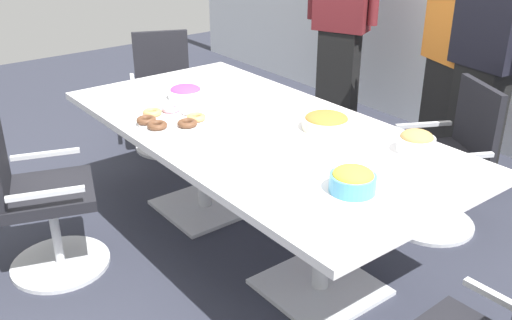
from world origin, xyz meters
TOP-DOWN VIEW (x-y plane):
  - ground_plane at (0.00, 0.00)m, footprint 10.00×10.00m
  - conference_table at (0.00, 0.00)m, footprint 2.40×1.20m
  - office_chair_1 at (0.52, 1.05)m, footprint 0.73×0.73m
  - office_chair_2 at (-1.62, 0.34)m, footprint 0.71×0.71m
  - office_chair_3 at (-0.52, -1.05)m, footprint 0.69×0.69m
  - person_standing_0 at (-1.05, 1.71)m, footprint 0.59×0.37m
  - person_standing_1 at (0.04, 1.70)m, footprint 0.60×0.35m
  - person_standing_2 at (0.34, 1.61)m, footprint 0.62×0.28m
  - snack_bowl_cookies at (0.74, 0.41)m, footprint 0.18×0.18m
  - snack_bowl_pretzels at (0.26, 0.28)m, footprint 0.26×0.26m
  - snack_bowl_candy_mix at (-0.64, -0.05)m, footprint 0.21×0.21m
  - snack_bowl_chips_yellow at (0.84, -0.13)m, footprint 0.20×0.20m
  - donut_platter at (-0.35, -0.32)m, footprint 0.38×0.38m
  - napkin_pile at (-0.29, 0.28)m, footprint 0.17×0.17m

SIDE VIEW (x-z plane):
  - ground_plane at x=0.00m, z-range -0.01..0.00m
  - office_chair_1 at x=0.52m, z-range -0.05..0.86m
  - office_chair_2 at x=-1.62m, z-range -0.05..0.86m
  - office_chair_3 at x=-0.52m, z-range -0.05..0.86m
  - conference_table at x=0.00m, z-range 0.25..1.00m
  - donut_platter at x=-0.35m, z-range 0.75..0.79m
  - napkin_pile at x=-0.29m, z-range 0.75..0.81m
  - snack_bowl_candy_mix at x=-0.64m, z-range 0.75..0.83m
  - snack_bowl_pretzels at x=0.26m, z-range 0.75..0.84m
  - snack_bowl_chips_yellow at x=0.84m, z-range 0.75..0.86m
  - snack_bowl_cookies at x=0.74m, z-range 0.75..0.86m
  - person_standing_1 at x=0.04m, z-range 0.04..1.79m
  - person_standing_0 at x=-1.05m, z-range 0.05..1.86m
  - person_standing_2 at x=0.34m, z-range 0.05..1.90m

